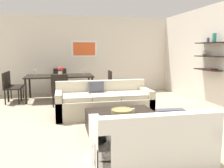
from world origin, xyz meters
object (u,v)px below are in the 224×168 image
object	(u,v)px
candle_jar	(133,111)
dining_table	(60,77)
sofa_beige	(104,103)
dining_chair_left_near	(9,86)
dining_chair_left_far	(12,84)
wine_glass_left_far	(35,71)
wine_glass_head	(60,71)
dining_chair_foot	(60,88)
wine_glass_foot	(59,73)
centerpiece_vase	(61,70)
dining_chair_right_near	(106,83)
wine_glass_right_near	(84,71)
loveseat_white	(150,143)
dining_chair_head	(60,80)
decorative_bowl	(122,111)
coffee_table	(122,122)

from	to	relation	value
candle_jar	dining_table	bearing A→B (deg)	111.67
candle_jar	dining_table	xyz separation A→B (m)	(-1.31, 3.30, 0.26)
sofa_beige	dining_chair_left_near	bearing A→B (deg)	143.71
dining_table	dining_chair_left_far	world-z (taller)	dining_chair_left_far
wine_glass_left_far	wine_glass_head	distance (m)	0.79
dining_chair_foot	wine_glass_head	xyz separation A→B (m)	(-0.00, 1.34, 0.34)
candle_jar	wine_glass_foot	xyz separation A→B (m)	(-1.31, 2.87, 0.43)
centerpiece_vase	dining_chair_right_near	bearing A→B (deg)	-8.62
sofa_beige	wine_glass_left_far	xyz separation A→B (m)	(-1.73, 2.12, 0.59)
wine_glass_right_near	wine_glass_foot	distance (m)	0.79
loveseat_white	wine_glass_right_near	xyz separation A→B (m)	(-0.47, 4.35, 0.58)
loveseat_white	sofa_beige	bearing A→B (deg)	94.40
dining_chair_left_far	dining_chair_left_near	world-z (taller)	same
dining_table	dining_chair_right_near	size ratio (longest dim) A/B	2.27
dining_chair_head	wine_glass_left_far	xyz separation A→B (m)	(-0.73, -0.78, 0.37)
decorative_bowl	dining_chair_left_near	distance (m)	3.96
dining_chair_right_near	wine_glass_foot	world-z (taller)	wine_glass_foot
wine_glass_left_far	wine_glass_head	world-z (taller)	wine_glass_left_far
dining_table	wine_glass_right_near	xyz separation A→B (m)	(0.73, -0.12, 0.19)
dining_chair_left_far	centerpiece_vase	xyz separation A→B (m)	(1.44, -0.24, 0.40)
wine_glass_left_far	dining_chair_right_near	bearing A→B (deg)	-9.23
loveseat_white	coffee_table	xyz separation A→B (m)	(-0.07, 1.25, -0.10)
candle_jar	dining_chair_left_near	world-z (taller)	dining_chair_left_near
sofa_beige	dining_chair_foot	bearing A→B (deg)	132.65
dining_chair_right_near	dining_chair_head	bearing A→B (deg)	141.29
loveseat_white	wine_glass_head	world-z (taller)	wine_glass_head
sofa_beige	centerpiece_vase	xyz separation A→B (m)	(-0.97, 1.98, 0.61)
decorative_bowl	dining_chair_left_far	xyz separation A→B (m)	(-2.52, 3.50, 0.08)
decorative_bowl	dining_table	bearing A→B (deg)	108.77
wine_glass_right_near	dining_chair_left_near	bearing A→B (deg)	-177.30
wine_glass_head	dining_chair_right_near	bearing A→B (deg)	-25.15
dining_table	dining_chair_right_near	bearing A→B (deg)	-9.03
loveseat_white	dining_chair_right_near	size ratio (longest dim) A/B	1.74
dining_chair_right_near	wine_glass_right_near	size ratio (longest dim) A/B	5.04
coffee_table	centerpiece_vase	size ratio (longest dim) A/B	4.67
dining_chair_foot	wine_glass_left_far	xyz separation A→B (m)	(-0.73, 1.03, 0.37)
decorative_bowl	dining_chair_right_near	size ratio (longest dim) A/B	0.45
dining_chair_right_near	centerpiece_vase	world-z (taller)	centerpiece_vase
decorative_bowl	coffee_table	bearing A→B (deg)	83.61
dining_chair_head	wine_glass_left_far	size ratio (longest dim) A/B	4.85
dining_table	dining_chair_right_near	world-z (taller)	dining_chair_right_near
dining_table	dining_chair_left_far	bearing A→B (deg)	170.97
dining_chair_left_far	dining_chair_right_near	distance (m)	2.85
wine_glass_left_far	wine_glass_head	bearing A→B (deg)	23.38
dining_chair_foot	wine_glass_right_near	world-z (taller)	wine_glass_right_near
decorative_bowl	dining_chair_left_far	size ratio (longest dim) A/B	0.45
dining_chair_left_near	dining_chair_right_near	size ratio (longest dim) A/B	1.00
wine_glass_left_far	centerpiece_vase	size ratio (longest dim) A/B	0.68
sofa_beige	candle_jar	bearing A→B (deg)	-76.75
dining_table	dining_chair_left_far	size ratio (longest dim) A/B	2.27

